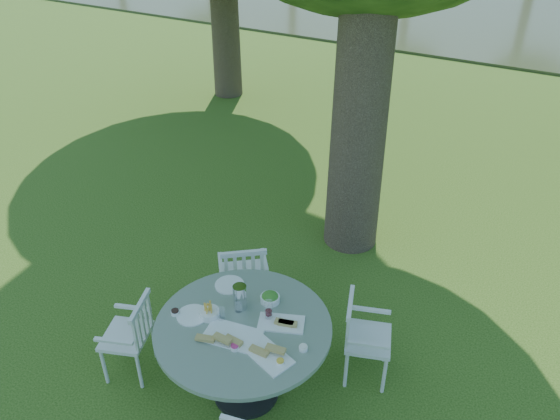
{
  "coord_description": "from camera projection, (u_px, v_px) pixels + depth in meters",
  "views": [
    {
      "loc": [
        2.32,
        -3.93,
        3.86
      ],
      "look_at": [
        0.0,
        0.2,
        0.85
      ],
      "focal_mm": 35.0,
      "sensor_mm": 36.0,
      "label": 1
    }
  ],
  "objects": [
    {
      "name": "chair_ne",
      "position": [
        359.0,
        333.0,
        4.65
      ],
      "size": [
        0.5,
        0.51,
        0.82
      ],
      "rotation": [
        0.0,
        0.0,
        -4.39
      ],
      "color": "silver",
      "rests_on": "ground"
    },
    {
      "name": "chair_nw",
      "position": [
        244.0,
        275.0,
        5.28
      ],
      "size": [
        0.59,
        0.58,
        0.85
      ],
      "rotation": [
        0.0,
        0.0,
        -2.48
      ],
      "color": "silver",
      "rests_on": "ground"
    },
    {
      "name": "tableware",
      "position": [
        242.0,
        314.0,
        4.33
      ],
      "size": [
        1.14,
        0.82,
        0.22
      ],
      "color": "white",
      "rests_on": "table"
    },
    {
      "name": "chair_sw",
      "position": [
        134.0,
        332.0,
        4.67
      ],
      "size": [
        0.5,
        0.51,
        0.8
      ],
      "rotation": [
        0.0,
        0.0,
        -1.22
      ],
      "color": "silver",
      "rests_on": "ground"
    },
    {
      "name": "ground",
      "position": [
        271.0,
        285.0,
        5.92
      ],
      "size": [
        140.0,
        140.0,
        0.0
      ],
      "primitive_type": "plane",
      "color": "#203F0D",
      "rests_on": "ground"
    },
    {
      "name": "table",
      "position": [
        244.0,
        339.0,
        4.37
      ],
      "size": [
        1.4,
        1.4,
        0.79
      ],
      "color": "black",
      "rests_on": "ground"
    }
  ]
}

